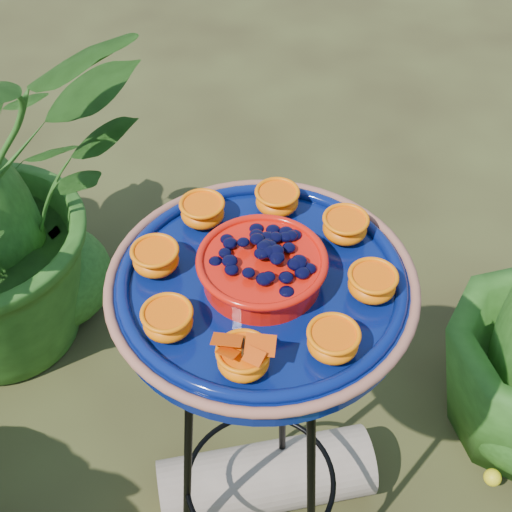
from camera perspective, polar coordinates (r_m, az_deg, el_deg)
name	(u,v)px	position (r m, az deg, el deg)	size (l,w,h in m)	color
tripod_stand	(261,421)	(1.37, 0.38, -13.08)	(0.36, 0.37, 0.88)	black
feeder_dish	(262,281)	(1.06, 0.47, -2.05)	(0.51, 0.51, 0.11)	#071554
driftwood_log	(266,478)	(1.82, 0.80, -17.30)	(0.17, 0.17, 0.52)	gray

